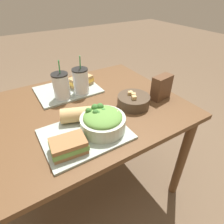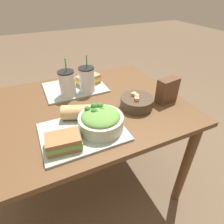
# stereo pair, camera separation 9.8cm
# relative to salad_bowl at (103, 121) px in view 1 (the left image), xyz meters

# --- Properties ---
(ground_plane) EXTENTS (12.00, 12.00, 0.00)m
(ground_plane) POSITION_rel_salad_bowl_xyz_m (-0.03, 0.25, -0.82)
(ground_plane) COLOR brown
(dining_table) EXTENTS (1.25, 0.92, 0.76)m
(dining_table) POSITION_rel_salad_bowl_xyz_m (-0.03, 0.25, -0.17)
(dining_table) COLOR brown
(dining_table) RESTS_ON ground_plane
(tray_near) EXTENTS (0.41, 0.31, 0.01)m
(tray_near) POSITION_rel_salad_bowl_xyz_m (-0.09, 0.01, -0.06)
(tray_near) COLOR #99A89E
(tray_near) RESTS_ON dining_table
(tray_far) EXTENTS (0.41, 0.31, 0.01)m
(tray_far) POSITION_rel_salad_bowl_xyz_m (0.00, 0.49, -0.06)
(tray_far) COLOR #99A89E
(tray_far) RESTS_ON dining_table
(salad_bowl) EXTENTS (0.22, 0.22, 0.11)m
(salad_bowl) POSITION_rel_salad_bowl_xyz_m (0.00, 0.00, 0.00)
(salad_bowl) COLOR beige
(salad_bowl) RESTS_ON tray_near
(soup_bowl) EXTENTS (0.19, 0.19, 0.08)m
(soup_bowl) POSITION_rel_salad_bowl_xyz_m (0.27, 0.11, -0.03)
(soup_bowl) COLOR #473828
(soup_bowl) RESTS_ON dining_table
(sandwich_near) EXTENTS (0.16, 0.12, 0.06)m
(sandwich_near) POSITION_rel_salad_bowl_xyz_m (-0.20, -0.06, -0.02)
(sandwich_near) COLOR olive
(sandwich_near) RESTS_ON tray_near
(baguette_near) EXTENTS (0.19, 0.13, 0.08)m
(baguette_near) POSITION_rel_salad_bowl_xyz_m (-0.08, 0.12, -0.01)
(baguette_near) COLOR tan
(baguette_near) RESTS_ON tray_near
(sandwich_far) EXTENTS (0.18, 0.15, 0.06)m
(sandwich_far) POSITION_rel_salad_bowl_xyz_m (0.10, 0.50, -0.02)
(sandwich_far) COLOR tan
(sandwich_far) RESTS_ON tray_far
(drink_cup_dark) EXTENTS (0.10, 0.10, 0.24)m
(drink_cup_dark) POSITION_rel_salad_bowl_xyz_m (-0.06, 0.40, 0.03)
(drink_cup_dark) COLOR silver
(drink_cup_dark) RESTS_ON tray_far
(drink_cup_red) EXTENTS (0.10, 0.10, 0.25)m
(drink_cup_red) POSITION_rel_salad_bowl_xyz_m (0.07, 0.40, 0.03)
(drink_cup_red) COLOR silver
(drink_cup_red) RESTS_ON tray_far
(chip_bag) EXTENTS (0.14, 0.08, 0.15)m
(chip_bag) POSITION_rel_salad_bowl_xyz_m (0.47, 0.09, 0.01)
(chip_bag) COLOR brown
(chip_bag) RESTS_ON dining_table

